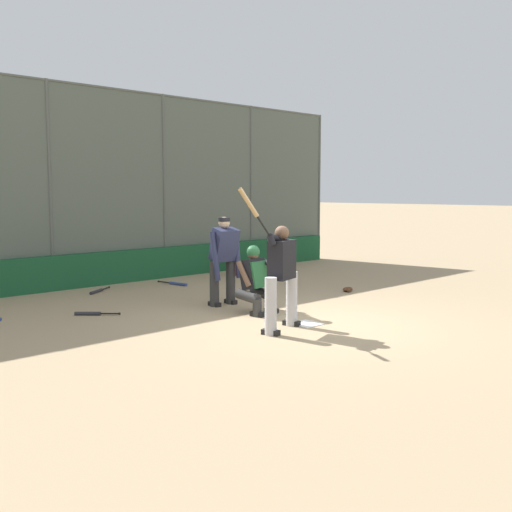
{
  "coord_description": "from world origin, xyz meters",
  "views": [
    {
      "loc": [
        7.17,
        6.35,
        2.16
      ],
      "look_at": [
        0.18,
        -1.0,
        1.05
      ],
      "focal_mm": 42.0,
      "sensor_mm": 36.0,
      "label": 1
    }
  ],
  "objects_px": {
    "fielding_glove_on_dirt": "(348,289)",
    "equipment_bag_dugout_side": "(249,268)",
    "umpire_home": "(224,258)",
    "spare_bat_third_base_side": "(91,314)",
    "spare_bat_near_backstop": "(98,291)",
    "batter_at_plate": "(281,274)",
    "spare_bat_by_padding": "(176,284)",
    "catcher_behind_plate": "(257,278)"
  },
  "relations": [
    {
      "from": "spare_bat_near_backstop",
      "to": "spare_bat_third_base_side",
      "type": "height_order",
      "value": "same"
    },
    {
      "from": "equipment_bag_dugout_side",
      "to": "batter_at_plate",
      "type": "bearing_deg",
      "value": 51.42
    },
    {
      "from": "umpire_home",
      "to": "spare_bat_near_backstop",
      "type": "height_order",
      "value": "umpire_home"
    },
    {
      "from": "catcher_behind_plate",
      "to": "fielding_glove_on_dirt",
      "type": "bearing_deg",
      "value": 177.31
    },
    {
      "from": "batter_at_plate",
      "to": "spare_bat_near_backstop",
      "type": "relative_size",
      "value": 3.03
    },
    {
      "from": "spare_bat_by_padding",
      "to": "fielding_glove_on_dirt",
      "type": "height_order",
      "value": "fielding_glove_on_dirt"
    },
    {
      "from": "batter_at_plate",
      "to": "spare_bat_near_backstop",
      "type": "height_order",
      "value": "batter_at_plate"
    },
    {
      "from": "fielding_glove_on_dirt",
      "to": "spare_bat_near_backstop",
      "type": "bearing_deg",
      "value": -42.29
    },
    {
      "from": "umpire_home",
      "to": "fielding_glove_on_dirt",
      "type": "xyz_separation_m",
      "value": [
        -2.93,
        0.66,
        -0.85
      ]
    },
    {
      "from": "fielding_glove_on_dirt",
      "to": "batter_at_plate",
      "type": "bearing_deg",
      "value": 22.5
    },
    {
      "from": "spare_bat_by_padding",
      "to": "spare_bat_third_base_side",
      "type": "distance_m",
      "value": 3.54
    },
    {
      "from": "umpire_home",
      "to": "equipment_bag_dugout_side",
      "type": "xyz_separation_m",
      "value": [
        -3.3,
        -2.84,
        -0.74
      ]
    },
    {
      "from": "spare_bat_third_base_side",
      "to": "equipment_bag_dugout_side",
      "type": "distance_m",
      "value": 5.91
    },
    {
      "from": "fielding_glove_on_dirt",
      "to": "umpire_home",
      "type": "bearing_deg",
      "value": -12.66
    },
    {
      "from": "fielding_glove_on_dirt",
      "to": "equipment_bag_dugout_side",
      "type": "relative_size",
      "value": 0.2
    },
    {
      "from": "spare_bat_near_backstop",
      "to": "spare_bat_by_padding",
      "type": "height_order",
      "value": "same"
    },
    {
      "from": "catcher_behind_plate",
      "to": "umpire_home",
      "type": "bearing_deg",
      "value": -102.9
    },
    {
      "from": "equipment_bag_dugout_side",
      "to": "spare_bat_by_padding",
      "type": "bearing_deg",
      "value": 4.65
    },
    {
      "from": "spare_bat_by_padding",
      "to": "equipment_bag_dugout_side",
      "type": "bearing_deg",
      "value": 84.53
    },
    {
      "from": "spare_bat_by_padding",
      "to": "spare_bat_third_base_side",
      "type": "relative_size",
      "value": 1.5
    },
    {
      "from": "catcher_behind_plate",
      "to": "umpire_home",
      "type": "xyz_separation_m",
      "value": [
        -0.07,
        -0.97,
        0.27
      ]
    },
    {
      "from": "spare_bat_third_base_side",
      "to": "catcher_behind_plate",
      "type": "bearing_deg",
      "value": -175.84
    },
    {
      "from": "umpire_home",
      "to": "fielding_glove_on_dirt",
      "type": "height_order",
      "value": "umpire_home"
    },
    {
      "from": "equipment_bag_dugout_side",
      "to": "spare_bat_third_base_side",
      "type": "bearing_deg",
      "value": 19.28
    },
    {
      "from": "catcher_behind_plate",
      "to": "spare_bat_near_backstop",
      "type": "height_order",
      "value": "catcher_behind_plate"
    },
    {
      "from": "batter_at_plate",
      "to": "spare_bat_third_base_side",
      "type": "bearing_deg",
      "value": -79.96
    },
    {
      "from": "catcher_behind_plate",
      "to": "fielding_glove_on_dirt",
      "type": "height_order",
      "value": "catcher_behind_plate"
    },
    {
      "from": "batter_at_plate",
      "to": "umpire_home",
      "type": "xyz_separation_m",
      "value": [
        -0.69,
        -2.16,
        0.01
      ]
    },
    {
      "from": "fielding_glove_on_dirt",
      "to": "equipment_bag_dugout_side",
      "type": "xyz_separation_m",
      "value": [
        -0.36,
        -3.5,
        0.11
      ]
    },
    {
      "from": "batter_at_plate",
      "to": "fielding_glove_on_dirt",
      "type": "bearing_deg",
      "value": -175.12
    },
    {
      "from": "spare_bat_third_base_side",
      "to": "fielding_glove_on_dirt",
      "type": "bearing_deg",
      "value": -152.29
    },
    {
      "from": "spare_bat_near_backstop",
      "to": "spare_bat_third_base_side",
      "type": "relative_size",
      "value": 1.2
    },
    {
      "from": "umpire_home",
      "to": "spare_bat_by_padding",
      "type": "xyz_separation_m",
      "value": [
        -0.79,
        -2.63,
        -0.87
      ]
    },
    {
      "from": "spare_bat_by_padding",
      "to": "equipment_bag_dugout_side",
      "type": "relative_size",
      "value": 0.66
    },
    {
      "from": "batter_at_plate",
      "to": "spare_bat_by_padding",
      "type": "bearing_deg",
      "value": -124.77
    },
    {
      "from": "catcher_behind_plate",
      "to": "equipment_bag_dugout_side",
      "type": "relative_size",
      "value": 0.87
    },
    {
      "from": "batter_at_plate",
      "to": "fielding_glove_on_dirt",
      "type": "distance_m",
      "value": 4.01
    },
    {
      "from": "spare_bat_third_base_side",
      "to": "spare_bat_near_backstop",
      "type": "bearing_deg",
      "value": -77.21
    },
    {
      "from": "catcher_behind_plate",
      "to": "spare_bat_by_padding",
      "type": "relative_size",
      "value": 1.33
    },
    {
      "from": "umpire_home",
      "to": "fielding_glove_on_dirt",
      "type": "relative_size",
      "value": 6.2
    },
    {
      "from": "umpire_home",
      "to": "equipment_bag_dugout_side",
      "type": "bearing_deg",
      "value": -137.43
    },
    {
      "from": "fielding_glove_on_dirt",
      "to": "equipment_bag_dugout_side",
      "type": "height_order",
      "value": "equipment_bag_dugout_side"
    }
  ]
}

